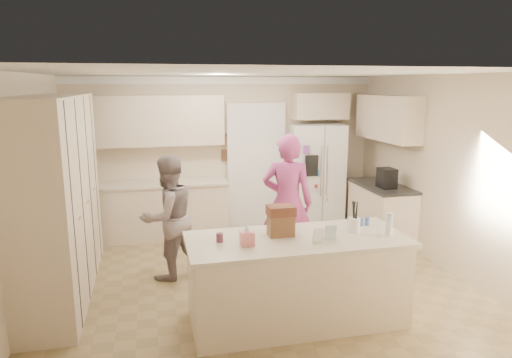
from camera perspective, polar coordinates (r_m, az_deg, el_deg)
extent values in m
cube|color=#8F7750|center=(6.03, -0.17, -12.52)|extent=(5.20, 4.60, 0.02)
cube|color=white|center=(5.50, -0.19, 13.22)|extent=(5.20, 4.60, 0.02)
cube|color=beige|center=(7.85, -3.97, 3.18)|extent=(5.20, 0.02, 2.60)
cube|color=beige|center=(3.49, 8.44, -8.01)|extent=(5.20, 0.02, 2.60)
cube|color=beige|center=(5.65, -26.93, -1.49)|extent=(0.02, 4.60, 2.60)
cube|color=beige|center=(6.70, 22.15, 0.82)|extent=(0.02, 4.60, 2.60)
cube|color=white|center=(7.71, -4.04, 12.19)|extent=(5.20, 0.08, 0.12)
cube|color=beige|center=(5.81, -23.39, -2.12)|extent=(0.60, 2.60, 2.35)
cube|color=beige|center=(7.63, -12.07, -3.92)|extent=(2.20, 0.60, 0.88)
cube|color=beige|center=(7.51, -12.22, -0.56)|extent=(2.24, 0.63, 0.04)
cube|color=beige|center=(7.50, -12.57, 7.14)|extent=(2.20, 0.35, 0.80)
cube|color=black|center=(7.97, 0.00, 1.51)|extent=(0.90, 0.06, 2.10)
cube|color=white|center=(7.94, 0.06, 1.47)|extent=(1.02, 0.03, 2.22)
cube|color=brown|center=(7.78, -3.80, 4.96)|extent=(0.15, 0.02, 0.20)
cube|color=brown|center=(7.82, -3.78, 2.99)|extent=(0.15, 0.02, 0.20)
cube|color=white|center=(8.04, 7.50, 0.41)|extent=(1.00, 0.84, 1.80)
cube|color=gray|center=(7.72, 8.43, -0.10)|extent=(0.02, 0.02, 1.78)
cube|color=black|center=(7.58, 6.96, 1.66)|extent=(0.22, 0.03, 0.35)
cylinder|color=silver|center=(7.65, 8.15, 0.96)|extent=(0.02, 0.02, 0.85)
cylinder|color=silver|center=(7.69, 8.85, 0.99)|extent=(0.02, 0.02, 0.85)
cube|color=beige|center=(8.03, 8.02, 9.02)|extent=(0.95, 0.35, 0.45)
cube|color=beige|center=(7.55, 15.36, -4.26)|extent=(0.60, 1.20, 0.88)
cube|color=#2D2B28|center=(7.43, 15.49, -0.86)|extent=(0.63, 1.24, 0.04)
cube|color=beige|center=(7.52, 16.11, 7.35)|extent=(0.35, 1.50, 0.70)
cube|color=black|center=(7.21, 16.03, 0.11)|extent=(0.22, 0.28, 0.30)
cube|color=beige|center=(4.93, 5.09, -12.62)|extent=(2.20, 0.90, 0.88)
cube|color=beige|center=(4.76, 5.19, -7.57)|extent=(2.28, 0.96, 0.05)
cylinder|color=white|center=(5.00, 12.15, -5.61)|extent=(0.13, 0.13, 0.15)
cube|color=#E17C83|center=(4.50, -1.10, -7.40)|extent=(0.13, 0.13, 0.14)
cone|color=white|center=(4.46, -1.11, -6.07)|extent=(0.08, 0.08, 0.08)
cube|color=brown|center=(4.76, 3.12, -5.81)|extent=(0.26, 0.18, 0.22)
cube|color=#592D1E|center=(4.72, 3.14, -3.95)|extent=(0.28, 0.20, 0.10)
cylinder|color=#59263F|center=(4.60, -4.57, -7.31)|extent=(0.07, 0.07, 0.09)
cube|color=white|center=(4.59, 7.79, -6.96)|extent=(0.12, 0.06, 0.16)
cube|color=silver|center=(4.69, 9.30, -6.61)|extent=(0.12, 0.05, 0.16)
cylinder|color=silver|center=(4.96, 16.31, -5.45)|extent=(0.07, 0.07, 0.24)
cylinder|color=#3E5EA0|center=(5.23, 13.04, -5.23)|extent=(0.05, 0.05, 0.09)
cylinder|color=#3E5EA0|center=(5.26, 13.73, -5.16)|extent=(0.05, 0.05, 0.09)
imported|color=gray|center=(5.95, -10.92, -4.73)|extent=(0.99, 0.93, 1.61)
imported|color=#C24793|center=(6.10, 3.94, -2.96)|extent=(0.79, 0.66, 1.85)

